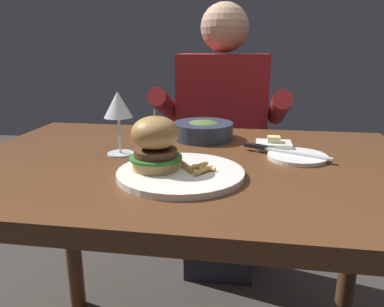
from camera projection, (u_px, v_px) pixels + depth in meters
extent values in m
cube|color=#56331C|center=(188.00, 167.00, 0.93)|extent=(1.13, 0.76, 0.04)
cylinder|color=#56331C|center=(71.00, 227.00, 1.42)|extent=(0.06, 0.06, 0.70)
cylinder|color=#56331C|center=(351.00, 249.00, 1.27)|extent=(0.06, 0.06, 0.70)
cylinder|color=white|center=(181.00, 173.00, 0.81)|extent=(0.27, 0.27, 0.01)
cylinder|color=tan|center=(156.00, 164.00, 0.81)|extent=(0.10, 0.10, 0.02)
cylinder|color=#2D7028|center=(156.00, 157.00, 0.81)|extent=(0.11, 0.11, 0.01)
cylinder|color=brown|center=(156.00, 153.00, 0.81)|extent=(0.09, 0.09, 0.02)
ellipsoid|color=#A97A41|center=(155.00, 133.00, 0.79)|extent=(0.10, 0.10, 0.07)
cylinder|color=#CCB78C|center=(155.00, 121.00, 0.79)|extent=(0.00, 0.00, 0.05)
cylinder|color=#EABC5B|center=(204.00, 168.00, 0.81)|extent=(0.05, 0.03, 0.01)
cylinder|color=#EABC5B|center=(203.00, 170.00, 0.79)|extent=(0.03, 0.05, 0.01)
cylinder|color=gold|center=(203.00, 166.00, 0.80)|extent=(0.02, 0.05, 0.01)
cylinder|color=#E0B251|center=(203.00, 170.00, 0.78)|extent=(0.04, 0.05, 0.01)
cylinder|color=gold|center=(187.00, 166.00, 0.81)|extent=(0.04, 0.06, 0.01)
cylinder|color=gold|center=(198.00, 166.00, 0.80)|extent=(0.04, 0.05, 0.01)
cylinder|color=silver|center=(121.00, 153.00, 0.97)|extent=(0.07, 0.07, 0.00)
cylinder|color=silver|center=(120.00, 135.00, 0.96)|extent=(0.01, 0.01, 0.09)
cone|color=silver|center=(118.00, 104.00, 0.94)|extent=(0.07, 0.07, 0.07)
cylinder|color=white|center=(297.00, 157.00, 0.93)|extent=(0.15, 0.15, 0.01)
cube|color=silver|center=(298.00, 154.00, 0.93)|extent=(0.16, 0.09, 0.00)
cube|color=black|center=(255.00, 146.00, 0.99)|extent=(0.06, 0.04, 0.01)
cube|color=white|center=(273.00, 146.00, 1.02)|extent=(0.09, 0.07, 0.02)
cube|color=#F4E58C|center=(274.00, 139.00, 1.01)|extent=(0.03, 0.03, 0.02)
cylinder|color=#2D384C|center=(203.00, 131.00, 1.13)|extent=(0.18, 0.18, 0.05)
ellipsoid|color=#4C662D|center=(203.00, 125.00, 1.12)|extent=(0.10, 0.10, 0.02)
cube|color=#282833|center=(220.00, 225.00, 1.69)|extent=(0.30, 0.22, 0.46)
cube|color=maroon|center=(223.00, 118.00, 1.56)|extent=(0.36, 0.20, 0.52)
sphere|color=tan|center=(225.00, 27.00, 1.46)|extent=(0.19, 0.19, 0.19)
cylinder|color=maroon|center=(166.00, 106.00, 1.50)|extent=(0.07, 0.34, 0.18)
cylinder|color=maroon|center=(279.00, 109.00, 1.43)|extent=(0.07, 0.34, 0.18)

